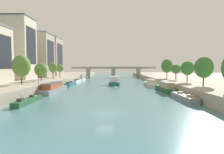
# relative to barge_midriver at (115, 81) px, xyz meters

# --- Properties ---
(ground_plane) EXTENTS (400.00, 400.00, 0.00)m
(ground_plane) POSITION_rel_barge_midriver_xyz_m (-1.48, -49.76, -1.05)
(ground_plane) COLOR teal
(quay_left) EXTENTS (36.00, 170.00, 2.50)m
(quay_left) POSITION_rel_barge_midriver_xyz_m (-37.31, 5.24, 0.20)
(quay_left) COLOR #A89E89
(quay_left) RESTS_ON ground
(quay_right) EXTENTS (36.00, 170.00, 2.50)m
(quay_right) POSITION_rel_barge_midriver_xyz_m (34.35, 5.24, 0.20)
(quay_right) COLOR #A89E89
(quay_right) RESTS_ON ground
(barge_midriver) EXTENTS (4.83, 21.03, 3.55)m
(barge_midriver) POSITION_rel_barge_midriver_xyz_m (0.00, 0.00, 0.00)
(barge_midriver) COLOR #23666B
(barge_midriver) RESTS_ON ground
(wake_behind_barge) EXTENTS (5.60, 6.00, 0.03)m
(wake_behind_barge) POSITION_rel_barge_midriver_xyz_m (-1.61, -13.37, -1.04)
(wake_behind_barge) COLOR silver
(wake_behind_barge) RESTS_ON ground
(moored_boat_left_near) EXTENTS (1.77, 10.23, 2.07)m
(moored_boat_left_near) POSITION_rel_barge_midriver_xyz_m (-17.06, -42.29, -0.53)
(moored_boat_left_near) COLOR #235633
(moored_boat_left_near) RESTS_ON ground
(moored_boat_left_end) EXTENTS (3.58, 16.18, 2.77)m
(moored_boat_left_end) POSITION_rel_barge_midriver_xyz_m (-17.63, -26.28, 0.11)
(moored_boat_left_end) COLOR gray
(moored_boat_left_end) RESTS_ON ground
(moored_boat_left_upstream) EXTENTS (2.02, 10.58, 2.33)m
(moored_boat_left_upstream) POSITION_rel_barge_midriver_xyz_m (-17.26, -9.20, -0.40)
(moored_boat_left_upstream) COLOR #23666B
(moored_boat_left_upstream) RESTS_ON ground
(moored_boat_left_midway) EXTENTS (2.22, 11.75, 2.35)m
(moored_boat_left_midway) POSITION_rel_barge_midriver_xyz_m (-17.52, 4.29, -0.39)
(moored_boat_left_midway) COLOR silver
(moored_boat_left_midway) RESTS_ON ground
(moored_boat_left_far) EXTENTS (1.81, 10.38, 3.37)m
(moored_boat_left_far) POSITION_rel_barge_midriver_xyz_m (-17.18, 16.00, -0.03)
(moored_boat_left_far) COLOR silver
(moored_boat_left_far) RESTS_ON ground
(moored_boat_right_upstream) EXTENTS (2.40, 10.77, 2.32)m
(moored_boat_right_upstream) POSITION_rel_barge_midriver_xyz_m (14.69, -38.58, -0.41)
(moored_boat_right_upstream) COLOR gray
(moored_boat_right_upstream) RESTS_ON ground
(moored_boat_right_gap_after) EXTENTS (2.88, 13.34, 2.91)m
(moored_boat_right_gap_after) POSITION_rel_barge_midriver_xyz_m (14.57, -24.92, 0.16)
(moored_boat_right_gap_after) COLOR #235633
(moored_boat_right_gap_after) RESTS_ON ground
(moored_boat_right_second) EXTENTS (3.47, 16.51, 2.44)m
(moored_boat_right_second) POSITION_rel_barge_midriver_xyz_m (13.82, -8.34, -0.03)
(moored_boat_right_second) COLOR silver
(moored_boat_right_second) RESTS_ON ground
(tree_left_past_mid) EXTENTS (4.61, 4.61, 7.82)m
(tree_left_past_mid) POSITION_rel_barge_midriver_xyz_m (-24.93, -29.60, 6.34)
(tree_left_past_mid) COLOR brown
(tree_left_past_mid) RESTS_ON quay_left
(tree_left_by_lamp) EXTENTS (4.17, 4.17, 5.97)m
(tree_left_by_lamp) POSITION_rel_barge_midriver_xyz_m (-24.74, -17.66, 5.17)
(tree_left_by_lamp) COLOR brown
(tree_left_by_lamp) RESTS_ON quay_left
(tree_left_nearest) EXTENTS (3.34, 3.34, 6.41)m
(tree_left_nearest) POSITION_rel_barge_midriver_xyz_m (-24.83, -6.04, 5.84)
(tree_left_nearest) COLOR brown
(tree_left_nearest) RESTS_ON quay_left
(tree_left_distant) EXTENTS (3.55, 3.55, 5.96)m
(tree_left_distant) POSITION_rel_barge_midriver_xyz_m (-25.62, 5.15, 5.60)
(tree_left_distant) COLOR brown
(tree_left_distant) RESTS_ON quay_left
(tree_right_nearest) EXTENTS (4.42, 4.42, 7.16)m
(tree_right_nearest) POSITION_rel_barge_midriver_xyz_m (21.94, -32.03, 5.96)
(tree_right_nearest) COLOR brown
(tree_right_nearest) RESTS_ON quay_right
(tree_right_distant) EXTENTS (3.94, 3.94, 6.43)m
(tree_right_distant) POSITION_rel_barge_midriver_xyz_m (22.11, -21.53, 5.73)
(tree_right_distant) COLOR brown
(tree_right_distant) RESTS_ON quay_right
(tree_right_far) EXTENTS (3.37, 3.37, 5.62)m
(tree_right_far) POSITION_rel_barge_midriver_xyz_m (22.42, -10.35, 5.33)
(tree_right_far) COLOR brown
(tree_right_far) RESTS_ON quay_right
(tree_right_midway) EXTENTS (4.62, 4.62, 7.99)m
(tree_right_midway) POSITION_rel_barge_midriver_xyz_m (21.82, -0.72, 6.56)
(tree_right_midway) COLOR brown
(tree_right_midway) RESTS_ON quay_right
(lamppost_left_bank) EXTENTS (0.28, 0.28, 4.64)m
(lamppost_left_bank) POSITION_rel_barge_midriver_xyz_m (-20.52, -29.47, 3.99)
(lamppost_left_bank) COLOR black
(lamppost_left_bank) RESTS_ON quay_left
(building_left_corner) EXTENTS (13.54, 9.90, 23.52)m
(building_left_corner) POSITION_rel_barge_midriver_xyz_m (-38.41, -9.05, 13.22)
(building_left_corner) COLOR beige
(building_left_corner) RESTS_ON quay_left
(building_left_middle) EXTENTS (16.11, 11.16, 20.70)m
(building_left_middle) POSITION_rel_barge_midriver_xyz_m (-38.41, 7.71, 11.81)
(building_left_middle) COLOR #A89989
(building_left_middle) RESTS_ON quay_left
(building_left_tall) EXTENTS (13.47, 12.99, 21.67)m
(building_left_tall) POSITION_rel_barge_midriver_xyz_m (-38.41, 25.95, 12.30)
(building_left_tall) COLOR #A89989
(building_left_tall) RESTS_ON quay_left
(bridge_far) EXTENTS (59.66, 4.40, 7.58)m
(bridge_far) POSITION_rel_barge_midriver_xyz_m (-1.48, 50.86, 3.75)
(bridge_far) COLOR #9E998E
(bridge_far) RESTS_ON ground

